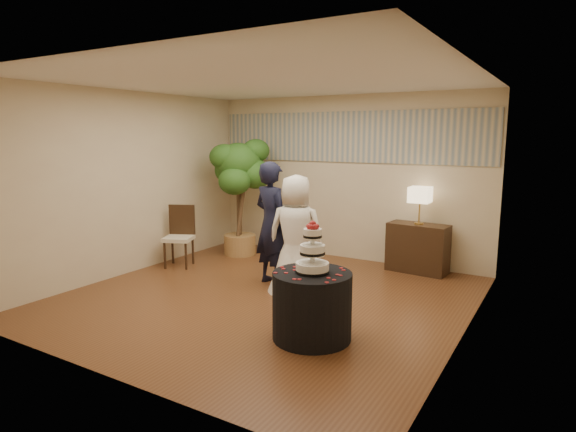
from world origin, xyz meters
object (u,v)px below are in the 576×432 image
Objects in this scene: wedding_cake at (312,247)px; ficus_tree at (239,196)px; console at (418,248)px; cake_table at (312,306)px; table_lamp at (420,206)px; bride at (296,234)px; side_chair at (178,237)px; groom at (272,224)px.

wedding_cake is 0.26× the size of ficus_tree.
console is (0.24, 3.08, -0.61)m from wedding_cake.
table_lamp reaches higher than cake_table.
console reaches higher than cake_table.
bride is 1.60m from wedding_cake.
wedding_cake is 3.81m from ficus_tree.
cake_table is at bearing -94.54° from table_lamp.
wedding_cake is 0.95× the size of table_lamp.
side_chair is (-3.21, 1.40, -0.50)m from wedding_cake.
bride is (0.45, -0.10, -0.08)m from groom.
cake_table is at bearing 111.84° from bride.
ficus_tree is at bearing 137.88° from wedding_cake.
groom is 1.85m from ficus_tree.
wedding_cake is 3.09m from table_lamp.
wedding_cake is at bearing 111.84° from bride.
groom is 1.93× the size of console.
cake_table is at bearing 153.28° from groom.
console is 0.92× the size of side_chair.
console is 3.19m from ficus_tree.
table_lamp is at bearing 85.46° from cake_table.
cake_table is at bearing -42.12° from ficus_tree.
bride is 2.94× the size of wedding_cake.
bride is 1.93× the size of cake_table.
table_lamp is (0.24, 3.08, 0.70)m from cake_table.
wedding_cake is at bearing -42.12° from ficus_tree.
console is 3.84m from side_chair.
side_chair is (-3.45, -1.68, 0.11)m from console.
groom is 2.40m from console.
groom is at bearing -38.98° from ficus_tree.
cake_table is 0.84× the size of side_chair.
console is at bearing 2.29° from side_chair.
table_lamp reaches higher than side_chair.
ficus_tree is (-3.07, -0.52, 0.67)m from console.
ficus_tree is at bearing -165.57° from console.
wedding_cake reaches higher than console.
groom is 3.05× the size of table_lamp.
bride reaches higher than console.
console is (1.63, 1.68, -0.50)m from groom.
ficus_tree reaches higher than cake_table.
side_chair is (-2.27, 0.11, -0.31)m from bride.
bride is at bearing 126.02° from wedding_cake.
console is 0.44× the size of ficus_tree.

